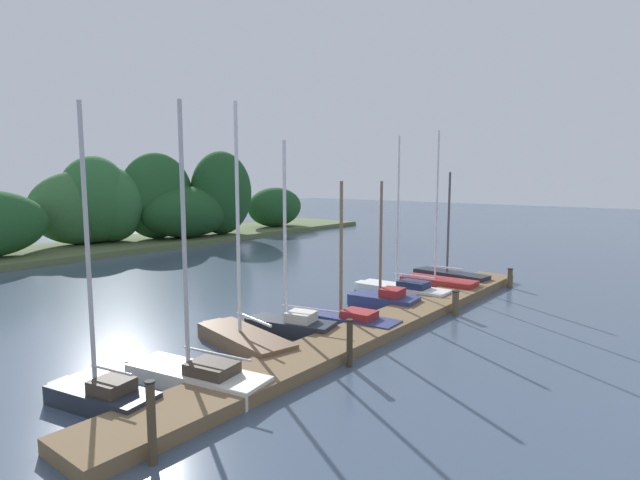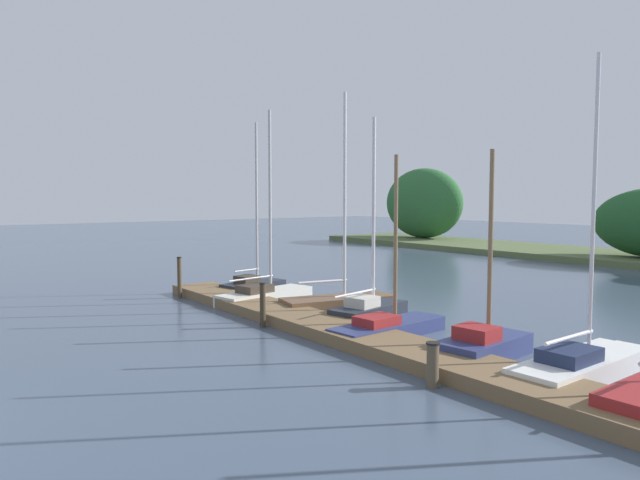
% 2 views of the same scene
% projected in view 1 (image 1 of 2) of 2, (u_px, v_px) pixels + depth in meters
% --- Properties ---
extents(dock_pier, '(22.24, 1.80, 0.35)m').
position_uv_depth(dock_pier, '(382.00, 325.00, 18.01)').
color(dock_pier, brown).
rests_on(dock_pier, ground).
extents(far_shore, '(61.65, 8.21, 7.40)m').
position_uv_depth(far_shore, '(85.00, 212.00, 36.20)').
color(far_shore, '#56663D').
rests_on(far_shore, ground).
extents(sailboat_0, '(1.58, 3.10, 7.03)m').
position_uv_depth(sailboat_0, '(99.00, 390.00, 11.99)').
color(sailboat_0, '#232833').
rests_on(sailboat_0, ground).
extents(sailboat_1, '(1.88, 4.33, 7.23)m').
position_uv_depth(sailboat_1, '(194.00, 372.00, 13.21)').
color(sailboat_1, silver).
rests_on(sailboat_1, ground).
extents(sailboat_2, '(2.10, 4.34, 7.61)m').
position_uv_depth(sailboat_2, '(242.00, 335.00, 16.27)').
color(sailboat_2, brown).
rests_on(sailboat_2, ground).
extents(sailboat_3, '(1.74, 3.47, 6.54)m').
position_uv_depth(sailboat_3, '(289.00, 322.00, 17.53)').
color(sailboat_3, '#232833').
rests_on(sailboat_3, ground).
extents(sailboat_4, '(1.44, 4.14, 5.19)m').
position_uv_depth(sailboat_4, '(345.00, 318.00, 18.47)').
color(sailboat_4, navy).
rests_on(sailboat_4, ground).
extents(sailboat_5, '(1.54, 3.00, 5.16)m').
position_uv_depth(sailboat_5, '(383.00, 299.00, 21.04)').
color(sailboat_5, navy).
rests_on(sailboat_5, ground).
extents(sailboat_6, '(1.36, 4.53, 7.11)m').
position_uv_depth(sailboat_6, '(401.00, 289.00, 23.11)').
color(sailboat_6, white).
rests_on(sailboat_6, ground).
extents(sailboat_7, '(1.28, 3.64, 7.44)m').
position_uv_depth(sailboat_7, '(437.00, 282.00, 24.26)').
color(sailboat_7, maroon).
rests_on(sailboat_7, ground).
extents(sailboat_8, '(1.42, 4.05, 5.55)m').
position_uv_depth(sailboat_8, '(449.00, 276.00, 26.03)').
color(sailboat_8, '#232833').
rests_on(sailboat_8, ground).
extents(mooring_piling_0, '(0.19, 0.19, 1.64)m').
position_uv_depth(mooring_piling_0, '(151.00, 423.00, 9.57)').
color(mooring_piling_0, '#4C3D28').
rests_on(mooring_piling_0, ground).
extents(mooring_piling_1, '(0.20, 0.20, 1.38)m').
position_uv_depth(mooring_piling_1, '(350.00, 343.00, 14.51)').
color(mooring_piling_1, '#3D3323').
rests_on(mooring_piling_1, ground).
extents(mooring_piling_2, '(0.30, 0.30, 0.96)m').
position_uv_depth(mooring_piling_2, '(455.00, 303.00, 19.92)').
color(mooring_piling_2, brown).
rests_on(mooring_piling_2, ground).
extents(mooring_piling_3, '(0.27, 0.27, 0.94)m').
position_uv_depth(mooring_piling_3, '(510.00, 278.00, 24.75)').
color(mooring_piling_3, brown).
rests_on(mooring_piling_3, ground).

